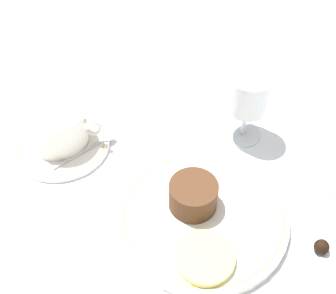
% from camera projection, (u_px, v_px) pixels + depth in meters
% --- Properties ---
extents(ground_plane, '(3.00, 3.00, 0.00)m').
position_uv_depth(ground_plane, '(178.00, 189.00, 0.71)').
color(ground_plane, white).
extents(dinner_plate, '(0.24, 0.24, 0.01)m').
position_uv_depth(dinner_plate, '(203.00, 217.00, 0.66)').
color(dinner_plate, white).
rests_on(dinner_plate, ground_plane).
extents(saucer, '(0.16, 0.16, 0.01)m').
position_uv_depth(saucer, '(61.00, 144.00, 0.76)').
color(saucer, white).
rests_on(saucer, ground_plane).
extents(coffee_cup, '(0.12, 0.10, 0.06)m').
position_uv_depth(coffee_cup, '(57.00, 125.00, 0.74)').
color(coffee_cup, white).
rests_on(coffee_cup, saucer).
extents(spoon, '(0.09, 0.09, 0.00)m').
position_uv_depth(spoon, '(91.00, 147.00, 0.75)').
color(spoon, silver).
rests_on(spoon, saucer).
extents(wine_glass, '(0.07, 0.07, 0.12)m').
position_uv_depth(wine_glass, '(248.00, 96.00, 0.73)').
color(wine_glass, silver).
rests_on(wine_glass, ground_plane).
extents(fork, '(0.05, 0.20, 0.01)m').
position_uv_depth(fork, '(326.00, 212.00, 0.68)').
color(fork, silver).
rests_on(fork, ground_plane).
extents(dessert_cake, '(0.07, 0.07, 0.04)m').
position_uv_depth(dessert_cake, '(193.00, 195.00, 0.66)').
color(dessert_cake, '#4C2D19').
rests_on(dessert_cake, dinner_plate).
extents(pineapple_slice, '(0.08, 0.08, 0.01)m').
position_uv_depth(pineapple_slice, '(205.00, 258.00, 0.61)').
color(pineapple_slice, '#EFE075').
rests_on(pineapple_slice, dinner_plate).
extents(chocolate_truffle, '(0.02, 0.02, 0.02)m').
position_uv_depth(chocolate_truffle, '(322.00, 247.00, 0.63)').
color(chocolate_truffle, black).
rests_on(chocolate_truffle, ground_plane).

